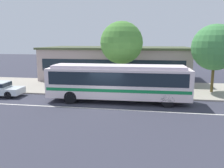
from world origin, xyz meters
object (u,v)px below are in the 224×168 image
object	(u,v)px
pedestrian_waiting_near_sign	(113,82)
street_tree_near_stop	(122,43)
pedestrian_walking_along_curb	(136,83)
bus_stop_sign	(174,77)
transit_bus	(118,81)
street_tree_mid_block	(215,47)

from	to	relation	value
pedestrian_waiting_near_sign	street_tree_near_stop	bearing A→B (deg)	65.39
pedestrian_walking_along_curb	street_tree_near_stop	bearing A→B (deg)	130.24
pedestrian_waiting_near_sign	bus_stop_sign	xyz separation A→B (m)	(5.43, -0.88, 0.69)
pedestrian_walking_along_curb	transit_bus	bearing A→B (deg)	-118.35
transit_bus	street_tree_mid_block	world-z (taller)	street_tree_mid_block
street_tree_mid_block	pedestrian_walking_along_curb	bearing A→B (deg)	-162.74
street_tree_mid_block	bus_stop_sign	bearing A→B (deg)	-145.35
pedestrian_waiting_near_sign	street_tree_near_stop	size ratio (longest dim) A/B	0.26
pedestrian_waiting_near_sign	pedestrian_walking_along_curb	xyz separation A→B (m)	(2.21, -0.47, 0.03)
pedestrian_walking_along_curb	street_tree_mid_block	size ratio (longest dim) A/B	0.28
transit_bus	street_tree_near_stop	world-z (taller)	street_tree_near_stop
bus_stop_sign	street_tree_mid_block	size ratio (longest dim) A/B	0.43
bus_stop_sign	transit_bus	bearing A→B (deg)	-156.40
transit_bus	pedestrian_walking_along_curb	size ratio (longest dim) A/B	6.44
pedestrian_walking_along_curb	bus_stop_sign	xyz separation A→B (m)	(3.22, -0.41, 0.67)
street_tree_near_stop	street_tree_mid_block	xyz separation A→B (m)	(8.50, 0.29, -0.39)
transit_bus	bus_stop_sign	bearing A→B (deg)	23.60
bus_stop_sign	street_tree_near_stop	bearing A→B (deg)	154.63
pedestrian_waiting_near_sign	transit_bus	bearing A→B (deg)	-71.99
pedestrian_walking_along_curb	street_tree_mid_block	xyz separation A→B (m)	(6.93, 2.15, 3.11)
pedestrian_walking_along_curb	street_tree_near_stop	world-z (taller)	street_tree_near_stop
transit_bus	street_tree_mid_block	bearing A→B (deg)	28.89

